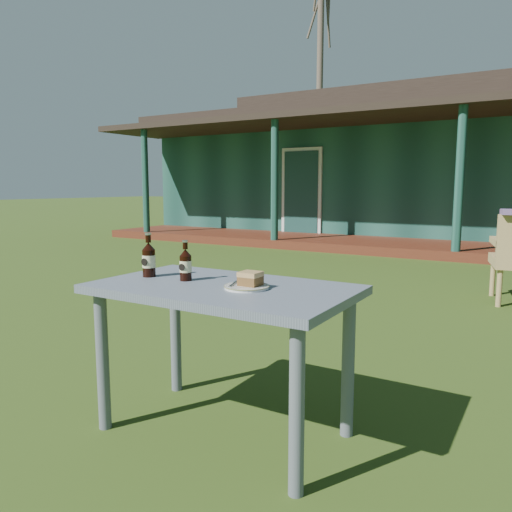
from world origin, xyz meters
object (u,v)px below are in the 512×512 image
Objects in this scene: cafe_table at (223,306)px; cola_bottle_near at (186,265)px; cola_bottle_far at (149,259)px; cake_slice at (250,278)px; plate at (247,287)px.

cola_bottle_near reaches higher than cafe_table.
cola_bottle_far is (-0.23, -0.01, 0.01)m from cola_bottle_near.
plate is at bearing -140.62° from cake_slice.
plate is 2.22× the size of cake_slice.
cafe_table is 5.88× the size of plate.
cake_slice reaches higher than plate.
cafe_table is 13.04× the size of cake_slice.
cafe_table is 6.10× the size of cola_bottle_near.
cola_bottle_far is at bearing -178.72° from cake_slice.
cola_bottle_far is (-0.58, -0.00, 0.08)m from plate.
plate is (0.14, -0.01, 0.11)m from cafe_table.
cola_bottle_near is (-0.36, 0.01, 0.07)m from plate.
cafe_table is at bearing -179.32° from cake_slice.
cola_bottle_near is (-0.37, -0.00, 0.03)m from cake_slice.
cola_bottle_near is (-0.22, 0.00, 0.18)m from cafe_table.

